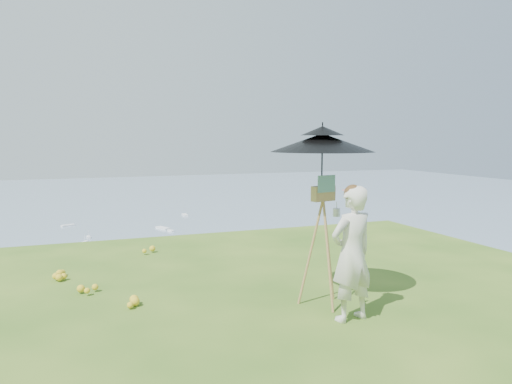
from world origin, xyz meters
name	(u,v)px	position (x,y,z in m)	size (l,w,h in m)	color
shoreline_tier	(83,382)	(0.00, 75.00, -36.00)	(170.00, 28.00, 8.00)	#736A5C
bay_water	(71,215)	(0.00, 240.00, -34.00)	(700.00, 700.00, 0.00)	#7591A7
slope_trees	(89,361)	(0.00, 35.00, -15.00)	(110.00, 50.00, 6.00)	#1E5419
harbor_town	(81,342)	(0.00, 75.00, -29.50)	(110.00, 22.00, 5.00)	silver
moored_boats	(31,254)	(-12.50, 161.00, -33.65)	(140.00, 140.00, 0.70)	white
wildflowers	(190,373)	(0.00, 0.25, 0.06)	(10.00, 10.50, 0.12)	gold
painter	(352,254)	(2.18, 1.03, 0.83)	(0.60, 0.40, 1.65)	beige
field_easel	(323,241)	(2.11, 1.63, 0.87)	(0.66, 0.66, 1.74)	#91603C
sun_umbrella	(322,161)	(2.10, 1.66, 1.92)	(1.35, 1.35, 0.99)	black
painter_cap	(353,189)	(2.18, 1.03, 1.61)	(0.21, 0.25, 0.10)	pink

